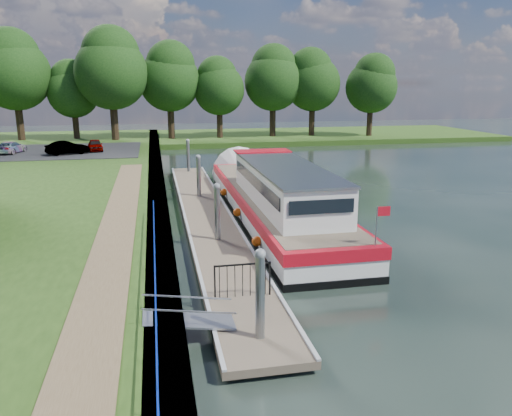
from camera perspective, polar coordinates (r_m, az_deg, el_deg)
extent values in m
plane|color=black|center=(14.70, 0.04, -15.00)|extent=(160.00, 160.00, 0.00)
cube|color=#473D2D|center=(28.40, -11.17, 0.04)|extent=(1.10, 90.00, 0.78)
cube|color=#234012|center=(66.56, 1.15, 8.18)|extent=(60.00, 18.00, 0.60)
cube|color=brown|center=(21.61, -15.89, -3.55)|extent=(1.60, 40.00, 0.05)
cube|color=black|center=(51.67, -20.98, 6.11)|extent=(14.00, 12.00, 0.06)
cube|color=#0C2DBF|center=(16.58, -11.50, -6.21)|extent=(0.04, 18.00, 0.04)
cube|color=#0C2DBF|center=(16.70, -11.44, -7.33)|extent=(0.03, 18.00, 0.03)
cylinder|color=#0C2DBF|center=(10.48, -11.11, -21.21)|extent=(0.04, 0.04, 0.72)
cylinder|color=#0C2DBF|center=(12.17, -11.24, -15.80)|extent=(0.04, 0.04, 0.72)
cylinder|color=#0C2DBF|center=(13.94, -11.34, -11.74)|extent=(0.04, 0.04, 0.72)
cylinder|color=#0C2DBF|center=(15.77, -11.42, -8.61)|extent=(0.04, 0.04, 0.72)
cylinder|color=#0C2DBF|center=(17.64, -11.47, -6.13)|extent=(0.04, 0.04, 0.72)
cylinder|color=#0C2DBF|center=(19.53, -11.52, -4.13)|extent=(0.04, 0.04, 0.72)
cylinder|color=#0C2DBF|center=(21.44, -11.56, -2.49)|extent=(0.04, 0.04, 0.72)
cylinder|color=#0C2DBF|center=(23.37, -11.59, -1.11)|extent=(0.04, 0.04, 0.72)
cylinder|color=#0C2DBF|center=(25.31, -11.61, 0.05)|extent=(0.04, 0.04, 0.72)
cube|color=brown|center=(26.61, -5.61, -0.94)|extent=(2.50, 30.00, 0.24)
cube|color=#9EA0A3|center=(15.54, -0.73, -13.08)|extent=(2.30, 5.00, 0.30)
cube|color=#9EA0A3|center=(22.86, -4.52, -4.04)|extent=(2.30, 5.00, 0.30)
cube|color=#9EA0A3|center=(30.53, -6.40, 0.56)|extent=(2.30, 5.00, 0.30)
cube|color=#9EA0A3|center=(38.33, -7.52, 3.29)|extent=(2.30, 5.00, 0.30)
cube|color=#9EA0A3|center=(26.72, -3.08, -0.50)|extent=(0.12, 30.00, 0.06)
cube|color=#9EA0A3|center=(26.49, -8.18, -0.75)|extent=(0.12, 30.00, 0.06)
cylinder|color=gray|center=(13.76, 0.47, -11.99)|extent=(0.26, 0.26, 3.40)
sphere|color=gray|center=(13.10, 0.48, -5.29)|extent=(0.30, 0.30, 0.30)
cylinder|color=gray|center=(22.08, -4.41, -1.85)|extent=(0.26, 0.26, 3.40)
sphere|color=gray|center=(21.68, -4.50, 2.48)|extent=(0.30, 0.30, 0.30)
cylinder|color=gray|center=(30.79, -6.54, 2.67)|extent=(0.26, 0.26, 3.40)
sphere|color=gray|center=(30.50, -6.63, 5.80)|extent=(0.30, 0.30, 0.30)
cylinder|color=gray|center=(39.63, -7.73, 5.18)|extent=(0.26, 0.26, 3.40)
sphere|color=gray|center=(39.41, -7.82, 7.62)|extent=(0.30, 0.30, 0.30)
cube|color=#A5A8AD|center=(14.65, -7.65, -12.60)|extent=(2.58, 1.00, 0.43)
cube|color=#A5A8AD|center=(14.00, -7.58, -11.64)|extent=(2.58, 0.04, 0.41)
cube|color=#A5A8AD|center=(14.87, -7.85, -10.05)|extent=(2.58, 0.04, 0.41)
cube|color=black|center=(16.10, -4.73, -8.48)|extent=(0.05, 0.05, 1.15)
cube|color=black|center=(16.39, 1.58, -8.02)|extent=(0.05, 0.05, 1.15)
cube|color=black|center=(16.03, -1.56, -6.47)|extent=(1.85, 0.05, 0.05)
cube|color=black|center=(16.12, -4.20, -8.44)|extent=(0.02, 0.02, 1.10)
cube|color=black|center=(16.15, -3.31, -8.38)|extent=(0.02, 0.02, 1.10)
cube|color=black|center=(16.19, -2.43, -8.32)|extent=(0.02, 0.02, 1.10)
cube|color=black|center=(16.22, -1.54, -8.26)|extent=(0.02, 0.02, 1.10)
cube|color=black|center=(16.27, -0.67, -8.19)|extent=(0.02, 0.02, 1.10)
cube|color=black|center=(16.31, 0.20, -8.12)|extent=(0.02, 0.02, 1.10)
cube|color=black|center=(16.36, 1.07, -8.06)|extent=(0.02, 0.02, 1.10)
cube|color=black|center=(27.35, 1.90, -1.02)|extent=(4.00, 20.00, 0.55)
cube|color=silver|center=(27.20, 1.91, 0.20)|extent=(3.96, 19.90, 0.65)
cube|color=#AF0C19|center=(27.07, 1.92, 1.35)|extent=(4.04, 20.00, 0.48)
cube|color=brown|center=(27.02, 1.93, 1.84)|extent=(3.68, 19.20, 0.04)
cone|color=silver|center=(37.19, -1.82, 3.86)|extent=(4.00, 1.50, 4.00)
cube|color=silver|center=(24.47, 3.31, 2.64)|extent=(3.00, 11.00, 1.75)
cube|color=gray|center=(24.30, 3.34, 4.77)|extent=(3.10, 11.20, 0.10)
cube|color=black|center=(24.08, -0.19, 3.08)|extent=(0.04, 10.00, 0.55)
cube|color=black|center=(24.85, 6.71, 3.33)|extent=(0.04, 10.00, 0.55)
cube|color=black|center=(29.74, 0.57, 5.19)|extent=(2.60, 0.04, 0.55)
cube|color=black|center=(19.23, 7.54, 0.14)|extent=(2.60, 0.04, 0.55)
cube|color=#AF0C19|center=(29.29, 0.72, 6.54)|extent=(3.20, 1.60, 0.06)
cylinder|color=gray|center=(18.42, 13.59, -2.06)|extent=(0.05, 0.05, 1.50)
cube|color=#AF0C19|center=(18.38, 14.39, -0.36)|extent=(0.50, 0.02, 0.35)
sphere|color=#E1550C|center=(21.11, 0.10, -3.83)|extent=(0.44, 0.44, 0.44)
sphere|color=#E1550C|center=(25.84, -2.15, -0.49)|extent=(0.44, 0.44, 0.44)
sphere|color=#E1550C|center=(30.65, -3.69, 1.82)|extent=(0.44, 0.44, 0.44)
imported|color=#594C47|center=(19.68, 3.47, -0.19)|extent=(0.63, 0.74, 1.72)
cylinder|color=#332316|center=(63.86, -25.36, 8.76)|extent=(0.83, 0.83, 4.21)
sphere|color=black|center=(63.72, -25.88, 13.57)|extent=(7.95, 7.95, 7.95)
sphere|color=black|center=(63.93, -26.25, 15.32)|extent=(6.31, 6.31, 6.31)
cylinder|color=#332316|center=(63.28, -19.88, 8.73)|extent=(0.70, 0.70, 3.10)
sphere|color=black|center=(63.10, -20.18, 12.30)|extent=(5.85, 5.85, 5.85)
sphere|color=black|center=(63.28, -20.43, 13.61)|extent=(4.65, 4.65, 4.65)
cylinder|color=#332316|center=(60.26, -15.86, 9.37)|extent=(0.84, 0.84, 4.29)
sphere|color=black|center=(60.11, -16.22, 14.58)|extent=(8.10, 8.10, 8.10)
sphere|color=black|center=(60.32, -16.30, 16.50)|extent=(6.44, 6.44, 6.44)
cylinder|color=#332316|center=(62.15, -9.67, 9.61)|extent=(0.79, 0.79, 3.83)
sphere|color=black|center=(61.98, -9.87, 14.13)|extent=(7.24, 7.24, 7.24)
sphere|color=black|center=(61.80, -9.75, 15.82)|extent=(5.75, 5.75, 5.75)
cylinder|color=#332316|center=(62.40, -4.16, 9.53)|extent=(0.72, 0.72, 3.26)
sphere|color=black|center=(62.21, -4.23, 13.35)|extent=(6.16, 6.16, 6.16)
sphere|color=black|center=(62.43, -4.47, 14.76)|extent=(4.89, 4.89, 4.89)
cylinder|color=#332316|center=(63.89, 1.91, 9.89)|extent=(0.78, 0.78, 3.77)
sphere|color=black|center=(63.72, 1.95, 14.22)|extent=(7.13, 7.13, 7.13)
sphere|color=black|center=(64.01, 2.02, 15.81)|extent=(5.66, 5.66, 5.66)
cylinder|color=#332316|center=(65.30, 6.39, 9.85)|extent=(0.77, 0.77, 3.65)
sphere|color=black|center=(65.13, 6.50, 13.94)|extent=(6.89, 6.89, 6.89)
sphere|color=black|center=(65.06, 6.23, 15.47)|extent=(5.47, 5.47, 5.47)
cylinder|color=#332316|center=(66.11, 12.84, 9.54)|extent=(0.74, 0.74, 3.41)
sphere|color=black|center=(65.94, 13.05, 13.31)|extent=(6.43, 6.43, 6.43)
sphere|color=black|center=(65.84, 13.40, 14.69)|extent=(5.11, 5.11, 5.11)
imported|color=#999999|center=(50.54, -17.90, 6.86)|extent=(1.75, 3.36, 1.09)
imported|color=#999999|center=(48.77, -20.76, 6.46)|extent=(3.90, 2.68, 1.22)
imported|color=#999999|center=(51.81, -26.17, 6.26)|extent=(2.31, 3.99, 1.09)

